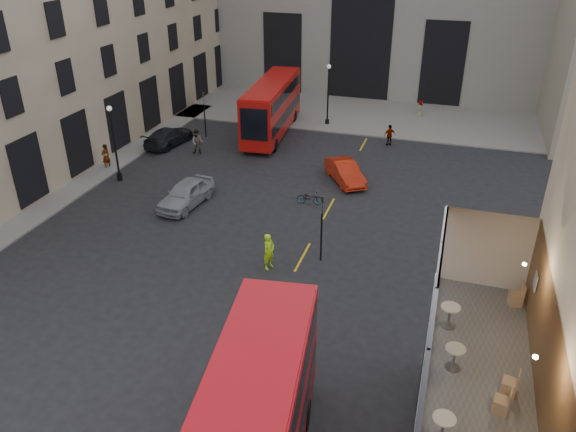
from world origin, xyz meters
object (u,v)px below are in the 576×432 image
(car_b, at_px, (345,172))
(cafe_table_near, at_px, (443,425))
(bicycle, at_px, (310,198))
(cafe_chair_d, at_px, (516,298))
(traffic_light_far, at_px, (204,108))
(street_lamp_a, at_px, (115,148))
(cafe_chair_b, at_px, (502,405))
(traffic_light_near, at_px, (322,220))
(pedestrian_e, at_px, (106,157))
(pedestrian_d, at_px, (420,109))
(cafe_table_mid, at_px, (455,355))
(cafe_chair_c, at_px, (510,386))
(pedestrian_c, at_px, (390,135))
(cafe_table_far, at_px, (450,313))
(car_c, at_px, (169,136))
(pedestrian_b, at_px, (264,126))
(street_lamp_b, at_px, (328,98))
(bus_far, at_px, (272,105))
(car_a, at_px, (186,194))
(cyclist, at_px, (269,251))
(pedestrian_a, at_px, (197,142))

(car_b, relative_size, cafe_table_near, 6.04)
(bicycle, bearing_deg, cafe_chair_d, -148.91)
(traffic_light_far, distance_m, street_lamp_a, 10.20)
(cafe_chair_b, bearing_deg, bicycle, 118.31)
(traffic_light_far, bearing_deg, car_b, -23.09)
(bicycle, distance_m, cafe_table_near, 22.99)
(traffic_light_near, xyz_separation_m, pedestrian_e, (-18.00, 7.55, -1.49))
(street_lamp_a, distance_m, pedestrian_d, 27.97)
(cafe_table_mid, bearing_deg, traffic_light_far, 126.94)
(traffic_light_near, relative_size, cafe_chair_c, 4.66)
(pedestrian_c, bearing_deg, cafe_table_far, 67.56)
(car_c, relative_size, cafe_table_mid, 6.67)
(bicycle, bearing_deg, street_lamp_a, 84.92)
(pedestrian_b, bearing_deg, street_lamp_a, -160.72)
(pedestrian_c, distance_m, pedestrian_d, 8.47)
(street_lamp_b, height_order, pedestrian_b, street_lamp_b)
(car_b, relative_size, car_c, 0.90)
(traffic_light_far, xyz_separation_m, cafe_chair_d, (22.63, -23.86, 2.43))
(cafe_table_mid, height_order, cafe_chair_d, cafe_chair_d)
(street_lamp_a, bearing_deg, cafe_table_far, -34.88)
(bus_far, xyz_separation_m, pedestrian_b, (-0.35, -1.05, -1.54))
(car_c, bearing_deg, traffic_light_near, 149.19)
(car_a, bearing_deg, cafe_table_mid, -36.79)
(traffic_light_near, relative_size, cyclist, 1.92)
(pedestrian_d, relative_size, cafe_chair_b, 1.92)
(pedestrian_a, xyz_separation_m, cafe_table_near, (19.54, -26.52, 4.13))
(pedestrian_d, height_order, cafe_table_far, cafe_table_far)
(bicycle, bearing_deg, pedestrian_b, 25.74)
(pedestrian_d, xyz_separation_m, cafe_chair_d, (6.01, -34.67, 4.09))
(street_lamp_a, xyz_separation_m, car_b, (15.07, 4.43, -1.67))
(bicycle, height_order, pedestrian_e, pedestrian_e)
(traffic_light_far, distance_m, pedestrian_d, 19.89)
(bus_far, distance_m, bicycle, 13.76)
(cafe_chair_d, bearing_deg, pedestrian_a, 137.04)
(car_a, bearing_deg, cyclist, -29.65)
(traffic_light_near, distance_m, traffic_light_far, 21.26)
(car_b, bearing_deg, cyclist, -130.62)
(car_b, bearing_deg, cafe_chair_d, -96.06)
(street_lamp_b, relative_size, cyclist, 2.70)
(cafe_chair_c, bearing_deg, cafe_chair_d, 85.31)
(car_b, bearing_deg, cafe_table_mid, -104.41)
(cafe_table_mid, bearing_deg, street_lamp_a, 142.27)
(pedestrian_d, bearing_deg, pedestrian_c, 163.20)
(pedestrian_c, height_order, cafe_table_mid, cafe_table_mid)
(street_lamp_b, bearing_deg, cyclist, -83.65)
(car_b, bearing_deg, traffic_light_far, 123.26)
(traffic_light_far, relative_size, bus_far, 0.33)
(pedestrian_a, bearing_deg, pedestrian_c, 15.10)
(cafe_table_far, bearing_deg, car_c, 134.36)
(traffic_light_far, distance_m, car_b, 14.31)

